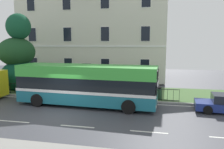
# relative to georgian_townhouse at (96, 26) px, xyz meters

# --- Properties ---
(ground_plane) EXTENTS (60.00, 56.00, 0.18)m
(ground_plane) POSITION_rel_georgian_townhouse_xyz_m (1.77, -14.66, -6.92)
(ground_plane) COLOR #3E3F46
(georgian_townhouse) EXTENTS (18.57, 8.47, 13.51)m
(georgian_townhouse) POSITION_rel_georgian_townhouse_xyz_m (0.00, 0.00, 0.00)
(georgian_townhouse) COLOR beige
(georgian_townhouse) RESTS_ON ground_plane
(iron_verge_railing) EXTENTS (19.83, 0.04, 0.97)m
(iron_verge_railing) POSITION_rel_georgian_townhouse_xyz_m (0.00, -11.37, -6.28)
(iron_verge_railing) COLOR black
(iron_verge_railing) RESTS_ON ground_plane
(evergreen_tree) EXTENTS (3.94, 3.83, 7.80)m
(evergreen_tree) POSITION_rel_georgian_townhouse_xyz_m (-5.46, -9.13, -3.92)
(evergreen_tree) COLOR #423328
(evergreen_tree) RESTS_ON ground_plane
(single_decker_bus) EXTENTS (10.58, 3.15, 3.04)m
(single_decker_bus) POSITION_rel_georgian_townhouse_xyz_m (2.98, -13.34, -5.30)
(single_decker_bus) COLOR #1C6A7D
(single_decker_bus) RESTS_ON ground_plane
(litter_bin) EXTENTS (0.55, 0.55, 1.05)m
(litter_bin) POSITION_rel_georgian_townhouse_xyz_m (8.30, -10.86, -6.26)
(litter_bin) COLOR #23472D
(litter_bin) RESTS_ON ground_plane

